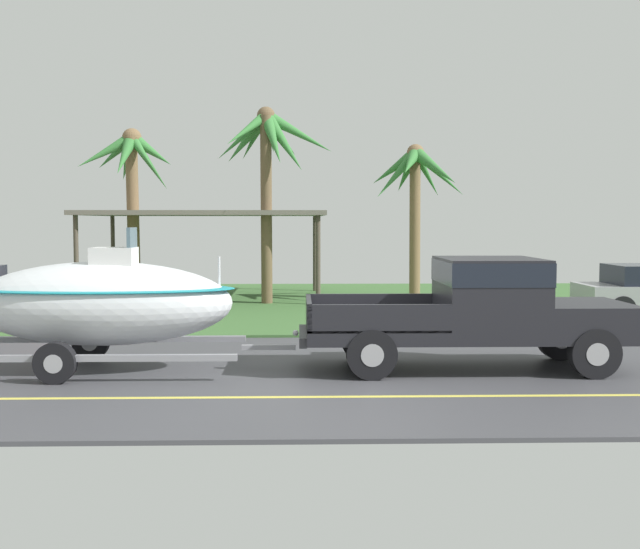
{
  "coord_description": "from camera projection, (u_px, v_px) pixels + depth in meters",
  "views": [
    {
      "loc": [
        -0.95,
        -12.97,
        2.49
      ],
      "look_at": [
        -0.57,
        1.38,
        1.53
      ],
      "focal_mm": 44.92,
      "sensor_mm": 36.0,
      "label": 1
    }
  ],
  "objects": [
    {
      "name": "palm_tree_near_left",
      "position": [
        415.0,
        181.0,
        24.12
      ],
      "size": [
        3.0,
        3.42,
        4.82
      ],
      "color": "brown",
      "rests_on": "ground"
    },
    {
      "name": "boat_on_trailer",
      "position": [
        100.0,
        303.0,
        13.24
      ],
      "size": [
        5.68,
        2.34,
        2.38
      ],
      "color": "gray",
      "rests_on": "ground"
    },
    {
      "name": "palm_tree_far_left",
      "position": [
        131.0,
        171.0,
        24.1
      ],
      "size": [
        2.95,
        2.92,
        5.28
      ],
      "color": "brown",
      "rests_on": "ground"
    },
    {
      "name": "carport_awning",
      "position": [
        206.0,
        215.0,
        25.38
      ],
      "size": [
        7.5,
        5.08,
        2.8
      ],
      "color": "#4C4238",
      "rests_on": "ground"
    },
    {
      "name": "pickup_truck_towing",
      "position": [
        487.0,
        308.0,
        13.42
      ],
      "size": [
        5.61,
        1.99,
        1.87
      ],
      "color": "black",
      "rests_on": "ground"
    },
    {
      "name": "ground",
      "position": [
        334.0,
        314.0,
        21.49
      ],
      "size": [
        36.0,
        22.0,
        0.11
      ],
      "color": "#424247"
    },
    {
      "name": "palm_tree_mid",
      "position": [
        268.0,
        152.0,
        23.22
      ],
      "size": [
        3.52,
        2.56,
        5.81
      ],
      "color": "brown",
      "rests_on": "ground"
    }
  ]
}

